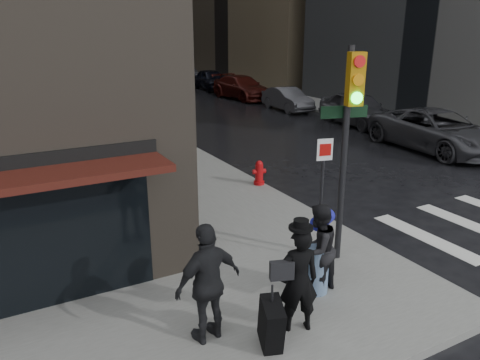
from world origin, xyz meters
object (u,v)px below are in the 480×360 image
at_px(traffic_light, 346,129).
at_px(parked_car_4, 211,80).
at_px(man_overcoat, 293,287).
at_px(parked_car_5, 186,75).
at_px(fire_hydrant, 259,174).
at_px(parked_car_0, 437,130).
at_px(parked_car_2, 287,99).
at_px(man_greycoat, 208,283).
at_px(parked_car_1, 358,109).
at_px(parked_car_3, 242,87).
at_px(man_jeans, 317,249).

distance_m(traffic_light, parked_car_4, 29.80).
relative_size(man_overcoat, parked_car_5, 0.44).
bearing_deg(fire_hydrant, parked_car_0, 4.44).
height_order(parked_car_4, parked_car_5, parked_car_4).
height_order(man_overcoat, parked_car_2, man_overcoat).
height_order(man_greycoat, parked_car_4, man_greycoat).
height_order(man_overcoat, parked_car_4, man_overcoat).
bearing_deg(parked_car_4, man_greycoat, -110.17).
bearing_deg(parked_car_4, parked_car_2, -85.48).
height_order(parked_car_1, parked_car_3, parked_car_1).
xyz_separation_m(traffic_light, parked_car_2, (10.15, 16.82, -2.28)).
relative_size(man_jeans, parked_car_4, 0.36).
distance_m(parked_car_1, parked_car_2, 5.56).
xyz_separation_m(man_overcoat, parked_car_3, (12.31, 23.93, -0.17)).
xyz_separation_m(parked_car_0, parked_car_4, (0.35, 22.12, -0.02)).
relative_size(man_jeans, parked_car_0, 0.29).
xyz_separation_m(fire_hydrant, parked_car_4, (9.19, 22.81, 0.32)).
bearing_deg(man_jeans, parked_car_3, -133.91).
bearing_deg(parked_car_4, man_overcoat, -107.82).
relative_size(parked_car_1, parked_car_4, 1.04).
distance_m(parked_car_1, parked_car_5, 22.13).
bearing_deg(parked_car_0, traffic_light, -145.86).
bearing_deg(man_jeans, man_greycoat, -10.55).
bearing_deg(parked_car_3, fire_hydrant, -121.73).
height_order(fire_hydrant, parked_car_4, parked_car_4).
bearing_deg(parked_car_4, traffic_light, -105.00).
xyz_separation_m(fire_hydrant, parked_car_0, (8.84, 0.69, 0.34)).
bearing_deg(traffic_light, parked_car_2, 73.86).
bearing_deg(man_overcoat, traffic_light, -126.19).
bearing_deg(man_jeans, traffic_light, -164.76).
bearing_deg(fire_hydrant, man_jeans, -111.42).
distance_m(parked_car_1, parked_car_3, 11.08).
bearing_deg(traffic_light, man_overcoat, -130.08).
relative_size(man_greycoat, parked_car_5, 0.44).
bearing_deg(parked_car_3, traffic_light, -118.60).
height_order(parked_car_3, parked_car_5, parked_car_3).
bearing_deg(man_jeans, fire_hydrant, -129.44).
xyz_separation_m(parked_car_0, parked_car_1, (0.79, 5.53, 0.01)).
relative_size(parked_car_2, parked_car_5, 0.92).
bearing_deg(parked_car_1, parked_car_3, 99.01).
relative_size(fire_hydrant, parked_car_3, 0.14).
bearing_deg(man_overcoat, fire_hydrant, -98.04).
bearing_deg(parked_car_2, parked_car_3, 94.31).
xyz_separation_m(parked_car_2, parked_car_3, (-0.11, 5.53, 0.12)).
xyz_separation_m(traffic_light, parked_car_1, (10.74, 11.29, -2.12)).
relative_size(parked_car_2, parked_car_3, 0.75).
height_order(man_jeans, parked_car_4, man_jeans).
distance_m(man_jeans, parked_car_4, 30.87).
relative_size(man_greycoat, parked_car_2, 0.47).
bearing_deg(man_jeans, man_overcoat, 18.68).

